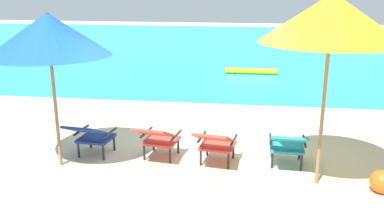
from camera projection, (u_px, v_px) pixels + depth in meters
name	position (u px, v px, depth m)	size (l,w,h in m)	color
ground_plane	(211.00, 98.00, 10.39)	(40.00, 40.00, 0.00)	#CCB78E
ocean_band	(229.00, 47.00, 18.48)	(40.00, 18.00, 0.01)	#28B2B7
swim_buoy	(251.00, 71.00, 13.07)	(0.18, 0.18, 1.60)	yellow
lounge_chair_far_left	(91.00, 135.00, 6.75)	(0.63, 0.93, 0.68)	navy
lounge_chair_near_left	(157.00, 137.00, 6.65)	(0.66, 0.94, 0.68)	red
lounge_chair_near_right	(215.00, 142.00, 6.44)	(0.65, 0.94, 0.68)	red
lounge_chair_far_right	(288.00, 144.00, 6.37)	(0.57, 0.89, 0.68)	teal
beach_umbrella_left	(48.00, 35.00, 6.02)	(2.16, 2.17, 2.37)	olive
beach_umbrella_right	(332.00, 18.00, 5.34)	(2.28, 2.29, 2.65)	olive
beach_ball	(382.00, 182.00, 5.69)	(0.33, 0.33, 0.33)	#EA5619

